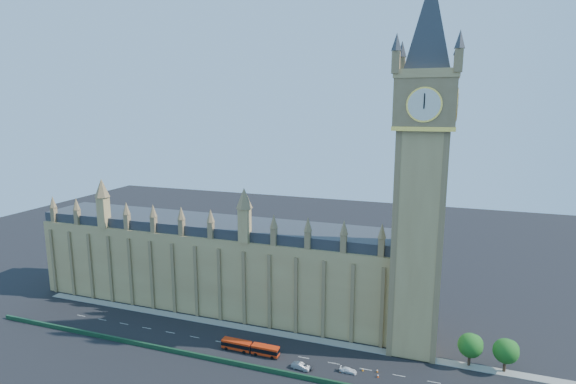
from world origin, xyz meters
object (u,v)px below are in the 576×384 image
(car_white, at_px, (348,370))
(car_grey, at_px, (305,367))
(car_silver, at_px, (301,366))
(red_bus, at_px, (250,348))

(car_white, bearing_deg, car_grey, 100.50)
(car_grey, xyz_separation_m, car_silver, (-0.93, -0.26, 0.09))
(car_grey, bearing_deg, red_bus, 73.56)
(red_bus, bearing_deg, car_grey, -8.54)
(red_bus, height_order, car_silver, red_bus)
(red_bus, distance_m, car_white, 26.20)
(car_grey, distance_m, car_silver, 0.97)
(car_silver, bearing_deg, car_white, -70.50)
(red_bus, xyz_separation_m, car_grey, (15.78, -2.57, -0.76))
(car_silver, bearing_deg, red_bus, 86.94)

